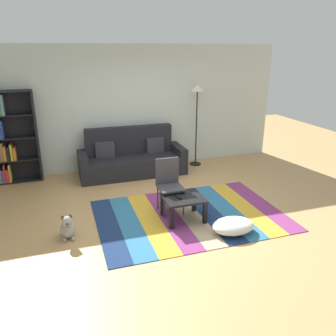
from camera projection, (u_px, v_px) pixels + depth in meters
The scene contains 11 objects.
ground_plane at pixel (170, 212), 5.70m from camera, with size 14.00×14.00×0.00m, color tan.
back_wall at pixel (134, 108), 7.53m from camera, with size 6.80×0.10×2.70m, color silver.
rug at pixel (190, 215), 5.57m from camera, with size 3.02×2.09×0.01m.
couch at pixel (132, 159), 7.34m from camera, with size 2.26×0.80×1.00m.
bookshelf at pixel (8, 139), 6.69m from camera, with size 0.90×0.28×1.85m.
coffee_table at pixel (183, 201), 5.34m from camera, with size 0.63×0.53×0.39m.
pouf at pixel (233, 226), 5.02m from camera, with size 0.65×0.47×0.21m, color white.
dog at pixel (68, 228), 4.88m from camera, with size 0.22×0.35×0.40m.
standing_lamp at pixel (197, 99), 7.51m from camera, with size 0.32×0.32×1.85m.
tv_remote at pixel (179, 197), 5.29m from camera, with size 0.04×0.15×0.02m, color black.
folding_chair at pixel (169, 181), 5.60m from camera, with size 0.40×0.40×0.90m.
Camera 1 is at (-1.63, -4.85, 2.61)m, focal length 36.11 mm.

